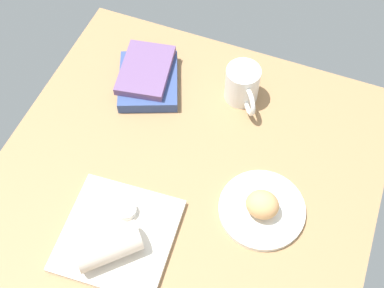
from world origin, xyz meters
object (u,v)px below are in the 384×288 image
scone_pastry (262,205)px  book_stack (148,77)px  round_plate (262,209)px  breakfast_wrap (108,246)px  coffee_mug (243,85)px  square_plate (118,235)px  sauce_cup (127,210)px

scone_pastry → book_stack: (25.62, 39.31, -1.99)cm
round_plate → scone_pastry: (-0.68, 0.12, 3.81)cm
breakfast_wrap → coffee_mug: size_ratio=1.09×
scone_pastry → square_plate: (-16.86, 27.73, -3.71)cm
coffee_mug → round_plate: bearing=-153.7°
sauce_cup → breakfast_wrap: (-9.77, -0.55, 2.23)cm
round_plate → book_stack: (24.93, 39.43, 1.82)cm
scone_pastry → square_plate: scone_pastry is taller
coffee_mug → scone_pastry: bearing=-154.4°
square_plate → scone_pastry: bearing=-58.7°
scone_pastry → coffee_mug: coffee_mug is taller
square_plate → book_stack: (42.47, 11.58, 1.72)cm
sauce_cup → breakfast_wrap: bearing=-176.8°
breakfast_wrap → round_plate: bearing=83.9°
scone_pastry → sauce_cup: size_ratio=1.65×
square_plate → breakfast_wrap: 5.98cm
scone_pastry → sauce_cup: bearing=112.2°
sauce_cup → coffee_mug: (41.67, -13.52, 2.45)cm
square_plate → breakfast_wrap: bearing=-176.8°
round_plate → coffee_mug: (29.55, 14.64, 4.44)cm
round_plate → square_plate: size_ratio=0.82×
sauce_cup → breakfast_wrap: breakfast_wrap is taller
round_plate → coffee_mug: bearing=26.3°
round_plate → sauce_cup: size_ratio=4.38×
square_plate → sauce_cup: bearing=3.2°
round_plate → scone_pastry: 3.87cm
scone_pastry → breakfast_wrap: 34.71cm
round_plate → scone_pastry: bearing=169.7°
square_plate → coffee_mug: bearing=-15.7°
scone_pastry → square_plate: size_ratio=0.31×
scone_pastry → breakfast_wrap: bearing=127.6°
breakfast_wrap → book_stack: (46.82, 11.83, -2.39)cm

